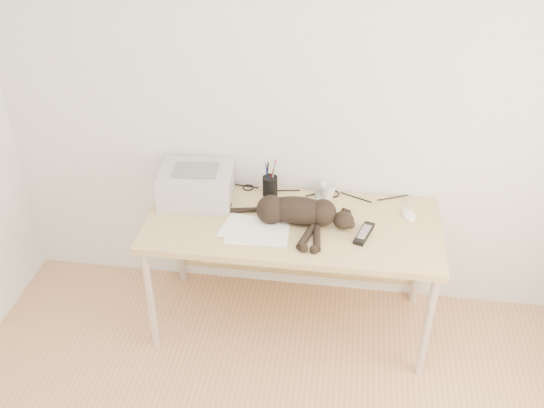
# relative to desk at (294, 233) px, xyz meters

# --- Properties ---
(wall_back) EXTENTS (3.50, 0.00, 3.50)m
(wall_back) POSITION_rel_desk_xyz_m (0.00, 0.27, 0.69)
(wall_back) COLOR white
(wall_back) RESTS_ON floor
(desk) EXTENTS (1.60, 0.70, 0.74)m
(desk) POSITION_rel_desk_xyz_m (0.00, 0.00, 0.00)
(desk) COLOR tan
(desk) RESTS_ON floor
(printer) EXTENTS (0.44, 0.38, 0.19)m
(printer) POSITION_rel_desk_xyz_m (-0.57, 0.08, 0.23)
(printer) COLOR #B2B2B7
(printer) RESTS_ON desk
(papers) EXTENTS (0.38, 0.28, 0.01)m
(papers) POSITION_rel_desk_xyz_m (-0.19, -0.20, 0.14)
(papers) COLOR white
(papers) RESTS_ON desk
(cat) EXTENTS (0.72, 0.34, 0.16)m
(cat) POSITION_rel_desk_xyz_m (0.01, -0.09, 0.20)
(cat) COLOR black
(cat) RESTS_ON desk
(mug) EXTENTS (0.13, 0.13, 0.09)m
(mug) POSITION_rel_desk_xyz_m (0.17, 0.19, 0.18)
(mug) COLOR silver
(mug) RESTS_ON desk
(pen_cup) EXTENTS (0.09, 0.09, 0.22)m
(pen_cup) POSITION_rel_desk_xyz_m (-0.16, 0.17, 0.20)
(pen_cup) COLOR black
(pen_cup) RESTS_ON desk
(remote_grey) EXTENTS (0.08, 0.19, 0.02)m
(remote_grey) POSITION_rel_desk_xyz_m (0.13, 0.13, 0.14)
(remote_grey) COLOR slate
(remote_grey) RESTS_ON desk
(remote_black) EXTENTS (0.11, 0.21, 0.02)m
(remote_black) POSITION_rel_desk_xyz_m (0.39, -0.15, 0.14)
(remote_black) COLOR black
(remote_black) RESTS_ON desk
(mouse) EXTENTS (0.09, 0.13, 0.04)m
(mouse) POSITION_rel_desk_xyz_m (0.63, 0.06, 0.15)
(mouse) COLOR white
(mouse) RESTS_ON desk
(cable_tangle) EXTENTS (1.36, 0.08, 0.01)m
(cable_tangle) POSITION_rel_desk_xyz_m (0.00, 0.22, 0.14)
(cable_tangle) COLOR black
(cable_tangle) RESTS_ON desk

